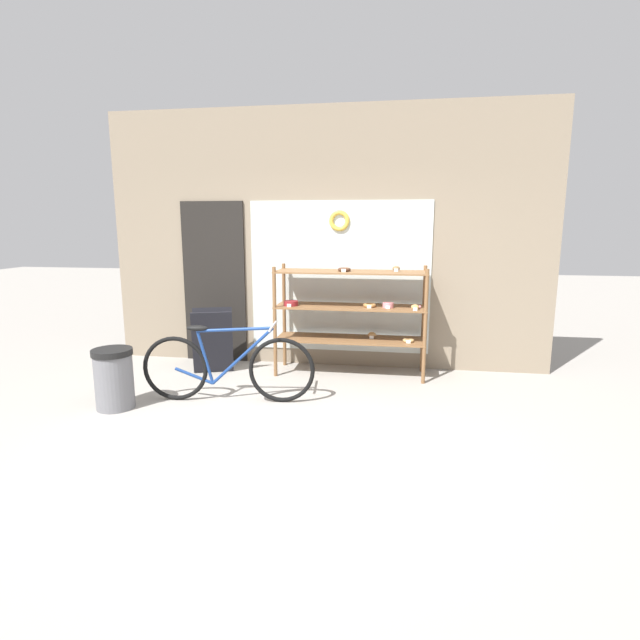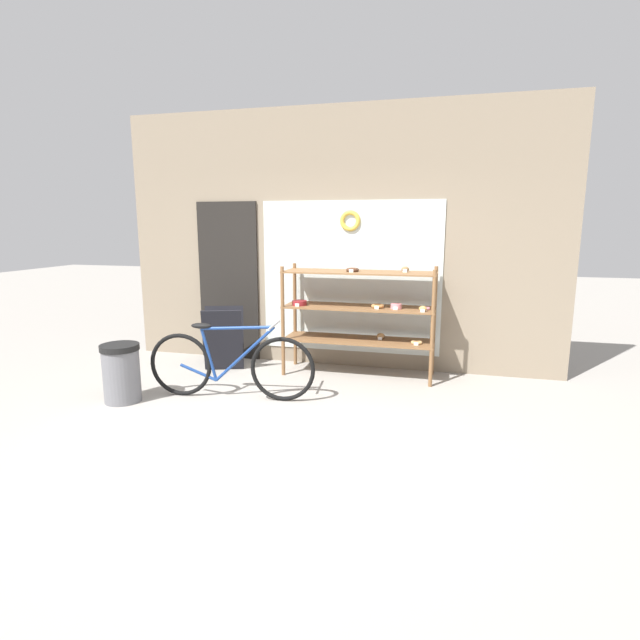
{
  "view_description": "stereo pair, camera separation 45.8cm",
  "coord_description": "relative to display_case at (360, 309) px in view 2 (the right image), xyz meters",
  "views": [
    {
      "loc": [
        0.98,
        -3.98,
        1.82
      ],
      "look_at": [
        0.19,
        0.81,
        0.88
      ],
      "focal_mm": 28.0,
      "sensor_mm": 36.0,
      "label": 1
    },
    {
      "loc": [
        1.43,
        -3.89,
        1.82
      ],
      "look_at": [
        0.19,
        0.81,
        0.88
      ],
      "focal_mm": 28.0,
      "sensor_mm": 36.0,
      "label": 2
    }
  ],
  "objects": [
    {
      "name": "display_case",
      "position": [
        0.0,
        0.0,
        0.0
      ],
      "size": [
        1.8,
        0.53,
        1.33
      ],
      "color": "brown",
      "rests_on": "ground_plane"
    },
    {
      "name": "storefront_facade",
      "position": [
        -0.44,
        0.4,
        0.76
      ],
      "size": [
        5.62,
        0.13,
        3.23
      ],
      "color": "gray",
      "rests_on": "ground_plane"
    },
    {
      "name": "sandwich_board",
      "position": [
        -1.69,
        -0.21,
        -0.42
      ],
      "size": [
        0.58,
        0.52,
        0.78
      ],
      "rotation": [
        0.0,
        0.0,
        0.34
      ],
      "color": "black",
      "rests_on": "ground_plane"
    },
    {
      "name": "trash_bin",
      "position": [
        -2.21,
        -1.53,
        -0.49
      ],
      "size": [
        0.39,
        0.39,
        0.61
      ],
      "color": "slate",
      "rests_on": "ground_plane"
    },
    {
      "name": "ground_plane",
      "position": [
        -0.4,
        -1.9,
        -0.82
      ],
      "size": [
        30.0,
        30.0,
        0.0
      ],
      "primitive_type": "plane",
      "color": "gray"
    },
    {
      "name": "bicycle",
      "position": [
        -1.16,
        -1.16,
        -0.45
      ],
      "size": [
        1.79,
        0.46,
        0.81
      ],
      "rotation": [
        0.0,
        0.0,
        0.11
      ],
      "color": "black",
      "rests_on": "ground_plane"
    }
  ]
}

